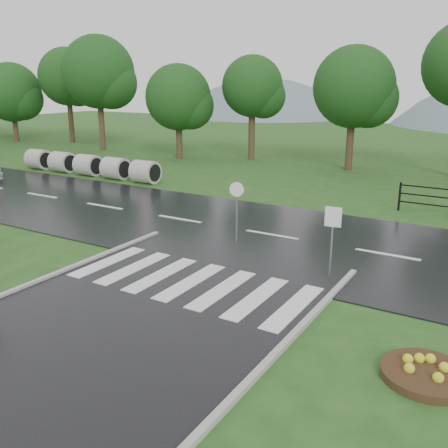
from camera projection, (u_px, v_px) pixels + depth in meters
The scene contains 8 objects.
ground at pixel (39, 374), 9.35m from camera, with size 120.00×120.00×0.00m, color #224C19.
main_road at pixel (272, 236), 17.57m from camera, with size 90.00×8.00×0.04m, color black.
crosswalk at pixel (191, 282), 13.44m from camera, with size 6.50×2.80×0.02m.
treeline at pixel (394, 176), 28.58m from camera, with size 83.20×5.20×10.00m.
culvert_pipes at pixel (88, 165), 28.49m from camera, with size 9.70×1.20×1.20m.
flower_bed at pixel (426, 373), 9.16m from camera, with size 1.64×1.64×0.33m.
reg_sign_small at pixel (333, 228), 13.47m from camera, with size 0.45×0.07×2.03m.
reg_sign_round at pixel (237, 205), 16.40m from camera, with size 0.48×0.13×2.10m.
Camera 1 is at (7.21, -5.22, 5.30)m, focal length 40.00 mm.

